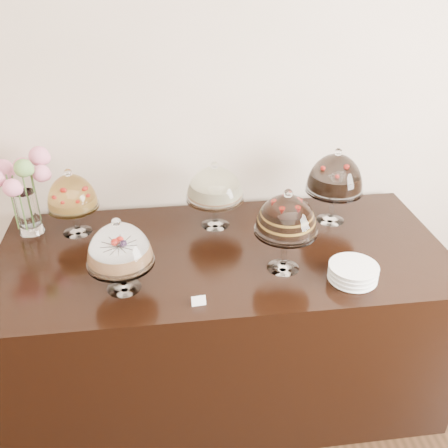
{
  "coord_description": "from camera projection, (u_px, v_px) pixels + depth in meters",
  "views": [
    {
      "loc": [
        -0.27,
        0.42,
        2.24
      ],
      "look_at": [
        -0.01,
        2.4,
        1.08
      ],
      "focal_mm": 40.0,
      "sensor_mm": 36.0,
      "label": 1
    }
  ],
  "objects": [
    {
      "name": "wall_back",
      "position": [
        212.0,
        98.0,
        2.62
      ],
      "size": [
        5.0,
        0.04,
        3.0
      ],
      "primitive_type": "cube",
      "color": "beige",
      "rests_on": "ground"
    },
    {
      "name": "display_counter",
      "position": [
        223.0,
        321.0,
        2.67
      ],
      "size": [
        2.2,
        1.0,
        0.9
      ],
      "primitive_type": "cube",
      "color": "black",
      "rests_on": "ground"
    },
    {
      "name": "cake_stand_sugar_sponge",
      "position": [
        119.0,
        248.0,
        2.08
      ],
      "size": [
        0.29,
        0.29,
        0.35
      ],
      "color": "white",
      "rests_on": "display_counter"
    },
    {
      "name": "cake_stand_choco_layer",
      "position": [
        287.0,
        217.0,
        2.19
      ],
      "size": [
        0.28,
        0.28,
        0.41
      ],
      "color": "white",
      "rests_on": "display_counter"
    },
    {
      "name": "cake_stand_cheesecake",
      "position": [
        215.0,
        186.0,
        2.55
      ],
      "size": [
        0.3,
        0.3,
        0.36
      ],
      "color": "white",
      "rests_on": "display_counter"
    },
    {
      "name": "cake_stand_dark_choco",
      "position": [
        335.0,
        176.0,
        2.58
      ],
      "size": [
        0.3,
        0.3,
        0.41
      ],
      "color": "white",
      "rests_on": "display_counter"
    },
    {
      "name": "cake_stand_fruit_tart",
      "position": [
        72.0,
        195.0,
        2.49
      ],
      "size": [
        0.26,
        0.26,
        0.36
      ],
      "color": "white",
      "rests_on": "display_counter"
    },
    {
      "name": "flower_vase",
      "position": [
        21.0,
        184.0,
        2.48
      ],
      "size": [
        0.3,
        0.34,
        0.43
      ],
      "color": "white",
      "rests_on": "display_counter"
    },
    {
      "name": "plate_stack",
      "position": [
        353.0,
        273.0,
        2.22
      ],
      "size": [
        0.21,
        0.21,
        0.07
      ],
      "color": "white",
      "rests_on": "display_counter"
    },
    {
      "name": "price_card_left",
      "position": [
        199.0,
        301.0,
        2.07
      ],
      "size": [
        0.06,
        0.02,
        0.04
      ],
      "primitive_type": "cube",
      "rotation": [
        -0.21,
        0.0,
        0.08
      ],
      "color": "white",
      "rests_on": "display_counter"
    }
  ]
}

